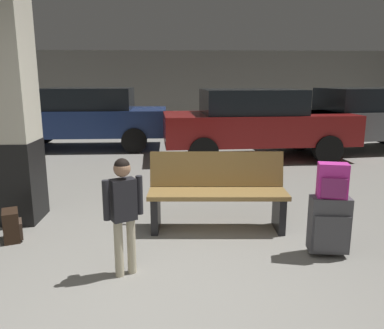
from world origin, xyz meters
name	(u,v)px	position (x,y,z in m)	size (l,w,h in m)	color
ground_plane	(171,181)	(0.00, 4.00, -0.05)	(18.00, 18.00, 0.10)	gray
garage_back_wall	(174,87)	(0.00, 12.86, 1.40)	(18.00, 0.12, 2.80)	slate
structural_pillar	(8,107)	(-1.89, 2.02, 1.41)	(0.57, 0.57, 2.85)	black
bench	(217,192)	(0.58, 1.66, 0.44)	(1.62, 0.58, 0.89)	#9E7A42
suitcase	(329,225)	(1.62, 0.88, 0.32)	(0.40, 0.26, 0.60)	#4C4C51
backpack_bright	(333,181)	(1.62, 0.88, 0.77)	(0.31, 0.24, 0.34)	#D833A5
child	(123,205)	(-0.35, 0.55, 0.66)	(0.33, 0.21, 1.08)	beige
backpack_dark_floor	(12,226)	(-1.70, 1.36, 0.17)	(0.27, 0.32, 0.34)	black
parked_car_near	(255,122)	(1.84, 5.80, 0.81)	(4.20, 2.01, 1.51)	maroon
parked_car_far	(86,116)	(-2.19, 7.20, 0.81)	(4.14, 1.88, 1.51)	navy
parked_car_side	(362,118)	(4.63, 6.64, 0.81)	(4.29, 2.24, 1.51)	slate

